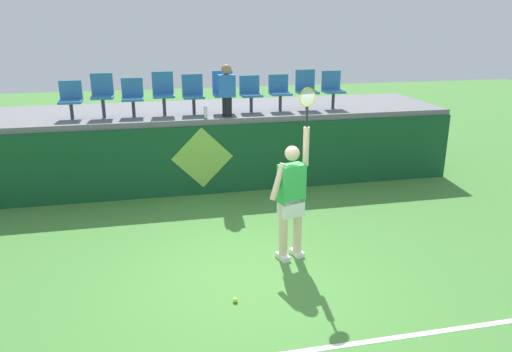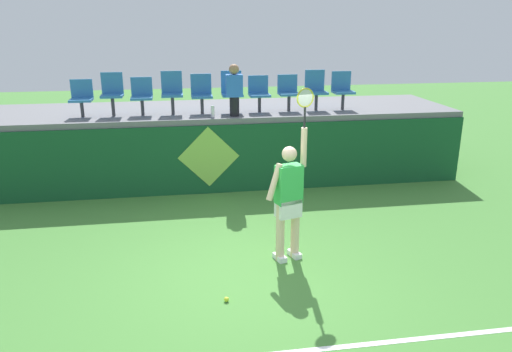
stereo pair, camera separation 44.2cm
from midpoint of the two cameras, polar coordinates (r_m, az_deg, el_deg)
The scene contains 18 objects.
ground_plane at distance 7.13m, azimuth -2.40°, elevation -11.74°, with size 40.00×40.00×0.00m, color #478438.
court_back_wall at distance 10.25m, azimuth -6.08°, elevation 1.97°, with size 10.67×0.20×1.45m, color #144C28.
spectator_platform at distance 11.25m, azimuth -6.92°, elevation 7.47°, with size 10.67×2.52×0.12m, color slate.
tennis_player at distance 7.27m, azimuth 2.42°, elevation -2.37°, with size 0.73×0.36×2.59m.
tennis_ball at distance 6.57m, azimuth -4.42°, elevation -14.23°, with size 0.07×0.07×0.07m, color #D1E533.
water_bottle at distance 10.19m, azimuth -7.15°, elevation 7.41°, with size 0.07×0.07×0.24m, color white.
stadium_chair_0 at distance 10.74m, azimuth -21.88°, elevation 8.41°, with size 0.44×0.42×0.75m.
stadium_chair_1 at distance 10.65m, azimuth -18.60°, elevation 9.15°, with size 0.44×0.42×0.88m.
stadium_chair_2 at distance 10.61m, azimuth -15.33°, elevation 9.04°, with size 0.44×0.42×0.78m.
stadium_chair_3 at distance 10.60m, azimuth -11.93°, elevation 9.62°, with size 0.44×0.42×0.89m.
stadium_chair_4 at distance 10.62m, azimuth -8.54°, elevation 9.58°, with size 0.44×0.42×0.82m.
stadium_chair_5 at distance 10.69m, azimuth -5.01°, elevation 9.91°, with size 0.44×0.42×0.88m.
stadium_chair_6 at distance 10.78m, azimuth -1.84°, elevation 9.76°, with size 0.44×0.42×0.77m.
stadium_chair_7 at distance 10.91m, azimuth 1.59°, elevation 9.92°, with size 0.44×0.42×0.77m.
stadium_chair_8 at distance 11.08m, azimuth 4.73°, elevation 10.19°, with size 0.44×0.42×0.87m.
stadium_chair_9 at distance 11.27m, azimuth 7.77°, elevation 10.14°, with size 0.44×0.42×0.83m.
spectator_0 at distance 10.22m, azimuth -4.68°, elevation 10.03°, with size 0.34×0.21×1.07m.
wall_signage_mount at distance 10.35m, azimuth -7.33°, elevation -2.13°, with size 1.27×0.01×1.43m.
Camera 1 is at (-1.26, -6.07, 3.52)m, focal length 34.38 mm.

